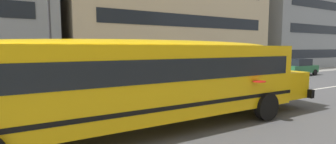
% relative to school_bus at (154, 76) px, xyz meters
% --- Properties ---
extents(ground_plane, '(400.00, 400.00, 0.00)m').
position_rel_school_bus_xyz_m(ground_plane, '(1.09, 1.70, -1.77)').
color(ground_plane, '#4C4C4F').
extents(sidewalk_far, '(120.00, 3.00, 0.01)m').
position_rel_school_bus_xyz_m(sidewalk_far, '(1.09, 9.65, -1.76)').
color(sidewalk_far, gray).
rests_on(sidewalk_far, ground_plane).
extents(lane_centreline, '(110.00, 0.16, 0.01)m').
position_rel_school_bus_xyz_m(lane_centreline, '(1.09, 1.70, -1.77)').
color(lane_centreline, silver).
rests_on(lane_centreline, ground_plane).
extents(school_bus, '(13.31, 3.15, 2.98)m').
position_rel_school_bus_xyz_m(school_bus, '(0.00, 0.00, 0.00)').
color(school_bus, yellow).
rests_on(school_bus, ground_plane).
extents(parked_car_silver_mid_block, '(3.93, 1.93, 1.64)m').
position_rel_school_bus_xyz_m(parked_car_silver_mid_block, '(10.48, 6.94, -0.92)').
color(parked_car_silver_mid_block, '#B7BABF').
rests_on(parked_car_silver_mid_block, ground_plane).
extents(parked_car_green_under_tree, '(3.91, 1.90, 1.64)m').
position_rel_school_bus_xyz_m(parked_car_green_under_tree, '(19.32, 7.11, -0.92)').
color(parked_car_green_under_tree, '#236038').
rests_on(parked_car_green_under_tree, ground_plane).
extents(street_lamp, '(0.44, 0.44, 6.80)m').
position_rel_school_bus_xyz_m(street_lamp, '(-2.42, 8.95, 2.55)').
color(street_lamp, '#38383D').
rests_on(street_lamp, ground_plane).
extents(apartment_block_far_right, '(19.39, 9.28, 16.50)m').
position_rel_school_bus_xyz_m(apartment_block_far_right, '(31.88, 15.77, 6.48)').
color(apartment_block_far_right, gray).
rests_on(apartment_block_far_right, ground_plane).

